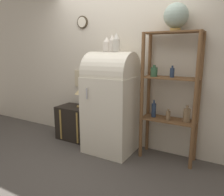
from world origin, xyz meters
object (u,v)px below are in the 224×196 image
vase_center (112,44)px  vase_right (116,43)px  suitcase_trunk (77,123)px  vase_left (107,45)px  refrigerator (111,101)px  globe (176,16)px  desk_lamp (80,93)px

vase_center → vase_right: (0.08, -0.02, 0.01)m
vase_center → suitcase_trunk: bearing=174.7°
vase_left → vase_center: 0.09m
refrigerator → suitcase_trunk: 0.91m
vase_left → vase_right: 0.17m
globe → desk_lamp: (-1.56, -0.05, -1.14)m
vase_center → vase_right: bearing=-11.7°
vase_left → globe: bearing=9.1°
suitcase_trunk → globe: size_ratio=1.85×
vase_left → desk_lamp: 1.01m
globe → suitcase_trunk: bearing=-177.2°
suitcase_trunk → vase_left: vase_left is taller
suitcase_trunk → vase_left: (0.67, -0.07, 1.33)m
suitcase_trunk → vase_center: (0.76, -0.07, 1.35)m
vase_right → desk_lamp: (-0.78, 0.12, -0.81)m
refrigerator → vase_left: size_ratio=7.26×
suitcase_trunk → vase_center: 1.55m
suitcase_trunk → vase_right: vase_right is taller
globe → vase_right: size_ratio=1.35×
refrigerator → vase_center: bearing=61.1°
refrigerator → vase_right: size_ratio=5.83×
vase_left → refrigerator: bearing=-7.1°
suitcase_trunk → vase_center: size_ratio=2.66×
vase_right → desk_lamp: 1.14m
refrigerator → desk_lamp: bearing=170.5°
suitcase_trunk → desk_lamp: (0.06, 0.03, 0.54)m
globe → vase_right: globe is taller
globe → vase_left: size_ratio=1.68×
refrigerator → desk_lamp: size_ratio=4.82×
refrigerator → suitcase_trunk: (-0.75, 0.08, -0.50)m
globe → desk_lamp: 1.94m
vase_center → vase_right: vase_right is taller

